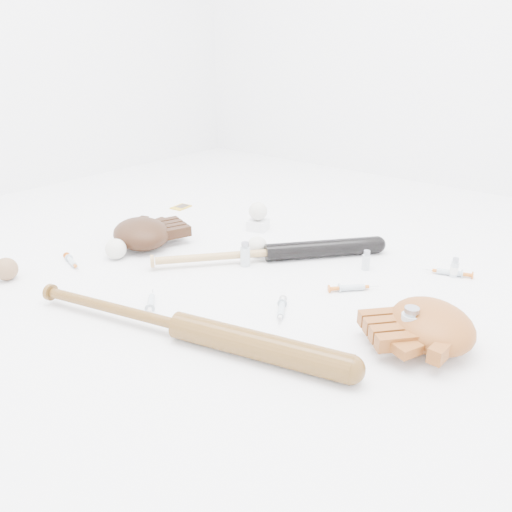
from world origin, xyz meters
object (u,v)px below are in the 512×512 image
Objects in this scene: bat_wood at (180,325)px; bat_dark at (268,253)px; pedestal at (258,225)px; glove_dark at (141,233)px.

bat_dark is at bearing 88.50° from bat_wood.
bat_dark is 11.42× the size of pedestal.
glove_dark is at bearing -118.55° from pedestal.
bat_wood is at bearing -126.90° from bat_dark.
glove_dark is (-0.55, 0.33, 0.02)m from bat_wood.
bat_dark is 2.94× the size of glove_dark.
glove_dark reaches higher than pedestal.
pedestal is (-0.34, 0.73, -0.01)m from bat_wood.
bat_dark is at bearing 42.53° from glove_dark.
pedestal is at bearing 81.04° from glove_dark.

